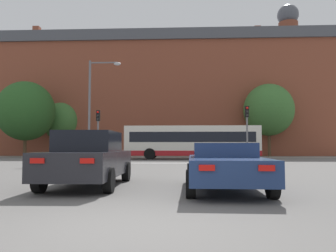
{
  "coord_description": "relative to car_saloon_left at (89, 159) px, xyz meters",
  "views": [
    {
      "loc": [
        0.85,
        -4.69,
        1.17
      ],
      "look_at": [
        -0.43,
        23.25,
        2.91
      ],
      "focal_mm": 35.0,
      "sensor_mm": 36.0,
      "label": 1
    }
  ],
  "objects": [
    {
      "name": "ground_plane",
      "position": [
        1.91,
        -4.86,
        -0.8
      ],
      "size": [
        400.0,
        400.0,
        0.0
      ],
      "primitive_type": "plane",
      "color": "#605E5B"
    },
    {
      "name": "stop_line_strip",
      "position": [
        1.91,
        13.13,
        -0.8
      ],
      "size": [
        8.12,
        0.3,
        0.01
      ],
      "primitive_type": "cube",
      "color": "silver",
      "rests_on": "ground_plane"
    },
    {
      "name": "far_pavement",
      "position": [
        1.91,
        26.37,
        -0.8
      ],
      "size": [
        69.02,
        2.5,
        0.01
      ],
      "primitive_type": "cube",
      "color": "gray",
      "rests_on": "ground_plane"
    },
    {
      "name": "brick_civic_building",
      "position": [
        -2.0,
        37.16,
        7.17
      ],
      "size": [
        48.09,
        14.69,
        21.53
      ],
      "color": "brown",
      "rests_on": "ground_plane"
    },
    {
      "name": "car_saloon_left",
      "position": [
        0.0,
        0.0,
        0.0
      ],
      "size": [
        2.04,
        4.64,
        1.6
      ],
      "rotation": [
        0.0,
        0.0,
        0.02
      ],
      "color": "#232328",
      "rests_on": "ground_plane"
    },
    {
      "name": "car_roadster_right",
      "position": [
        3.87,
        -0.67,
        -0.16
      ],
      "size": [
        2.12,
        4.61,
        1.26
      ],
      "rotation": [
        0.0,
        0.0,
        -0.02
      ],
      "color": "navy",
      "rests_on": "ground_plane"
    },
    {
      "name": "bus_crossing_lead",
      "position": [
        3.57,
        20.31,
        0.8
      ],
      "size": [
        12.03,
        2.7,
        2.99
      ],
      "rotation": [
        0.0,
        0.0,
        1.57
      ],
      "color": "silver",
      "rests_on": "ground_plane"
    },
    {
      "name": "traffic_light_near_right",
      "position": [
        7.33,
        13.89,
        1.92
      ],
      "size": [
        0.26,
        0.31,
        4.03
      ],
      "color": "slate",
      "rests_on": "ground_plane"
    },
    {
      "name": "traffic_light_near_left",
      "position": [
        -3.52,
        14.32,
        1.79
      ],
      "size": [
        0.26,
        0.31,
        3.84
      ],
      "color": "slate",
      "rests_on": "ground_plane"
    },
    {
      "name": "street_lamp_junction",
      "position": [
        -3.55,
        13.52,
        3.7
      ],
      "size": [
        2.32,
        0.36,
        7.36
      ],
      "color": "slate",
      "rests_on": "ground_plane"
    },
    {
      "name": "pedestrian_waiting",
      "position": [
        -8.04,
        27.2,
        0.19
      ],
      "size": [
        0.46,
        0.4,
        1.7
      ],
      "rotation": [
        0.0,
        0.0,
        0.56
      ],
      "color": "black",
      "rests_on": "ground_plane"
    },
    {
      "name": "pedestrian_walking_east",
      "position": [
        -0.37,
        25.56,
        0.22
      ],
      "size": [
        0.4,
        0.25,
        1.75
      ],
      "rotation": [
        0.0,
        0.0,
        0.02
      ],
      "color": "brown",
      "rests_on": "ground_plane"
    },
    {
      "name": "tree_by_building",
      "position": [
        -14.87,
        26.22,
        4.32
      ],
      "size": [
        6.34,
        6.34,
        8.46
      ],
      "color": "#4C3823",
      "rests_on": "ground_plane"
    },
    {
      "name": "tree_kerbside",
      "position": [
        -12.45,
        30.95,
        3.47
      ],
      "size": [
        4.7,
        4.7,
        6.76
      ],
      "color": "#4C3823",
      "rests_on": "ground_plane"
    },
    {
      "name": "tree_distant",
      "position": [
        12.76,
        28.9,
        4.61
      ],
      "size": [
        5.78,
        5.78,
        8.46
      ],
      "color": "#4C3823",
      "rests_on": "ground_plane"
    }
  ]
}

